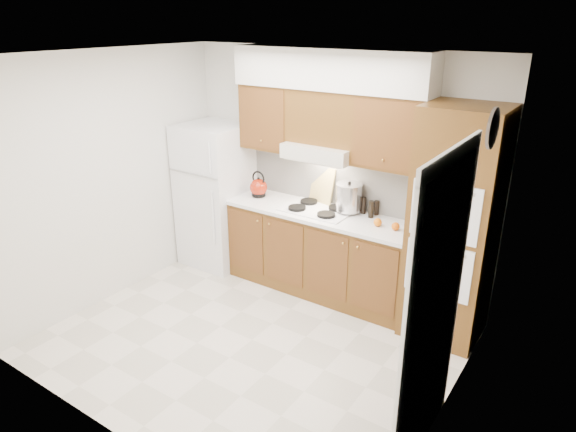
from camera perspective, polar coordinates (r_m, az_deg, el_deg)
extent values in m
plane|color=beige|center=(5.05, -4.01, -13.56)|extent=(3.60, 3.60, 0.00)
plane|color=white|center=(4.15, -4.98, 17.32)|extent=(3.60, 3.60, 0.00)
cube|color=silver|center=(5.62, 5.08, 4.90)|extent=(3.60, 0.02, 2.60)
cube|color=silver|center=(5.68, -18.90, 3.98)|extent=(0.02, 3.00, 2.60)
cube|color=silver|center=(3.69, 18.23, -5.34)|extent=(0.02, 3.00, 2.60)
cube|color=white|center=(6.26, -7.99, 2.29)|extent=(0.75, 0.72, 1.72)
cube|color=brown|center=(5.67, 3.54, -4.11)|extent=(2.11, 0.60, 0.90)
cube|color=white|center=(5.48, 3.59, 0.29)|extent=(2.13, 0.62, 0.04)
cube|color=white|center=(5.62, 5.20, 4.04)|extent=(2.11, 0.03, 0.56)
cube|color=brown|center=(4.89, 17.95, -1.16)|extent=(0.70, 0.65, 2.20)
cube|color=brown|center=(5.73, -1.92, 10.95)|extent=(0.63, 0.33, 0.70)
cube|color=brown|center=(5.04, 11.54, 9.08)|extent=(0.73, 0.33, 0.70)
cube|color=silver|center=(5.37, 3.76, 7.20)|extent=(0.75, 0.45, 0.15)
cube|color=brown|center=(5.35, 4.18, 10.97)|extent=(0.75, 0.33, 0.55)
cube|color=silver|center=(5.25, 4.73, 15.99)|extent=(2.13, 0.36, 0.40)
cube|color=white|center=(5.51, 3.26, 0.71)|extent=(0.74, 0.50, 0.01)
cube|color=black|center=(3.51, 15.87, -11.16)|extent=(0.02, 0.90, 2.10)
cylinder|color=#3F3833|center=(3.93, 21.81, 9.04)|extent=(0.02, 0.30, 0.30)
sphere|color=#981E0B|center=(5.89, -3.29, 3.19)|extent=(0.26, 0.26, 0.20)
cube|color=#D7BD6E|center=(5.68, 3.83, 3.42)|extent=(0.32, 0.17, 0.41)
cylinder|color=silver|center=(5.41, 6.77, 2.05)|extent=(0.31, 0.31, 0.28)
cylinder|color=black|center=(5.44, 8.41, 1.17)|extent=(0.07, 0.07, 0.18)
cylinder|color=black|center=(5.34, 9.22, 0.74)|extent=(0.06, 0.06, 0.18)
cylinder|color=black|center=(5.44, 9.82, 0.92)|extent=(0.05, 0.05, 0.15)
sphere|color=#E54E0C|center=(5.08, 11.87, -1.14)|extent=(0.10, 0.10, 0.08)
sphere|color=orange|center=(5.15, 9.93, -0.69)|extent=(0.11, 0.11, 0.08)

